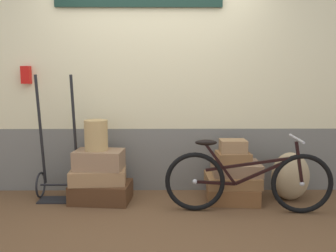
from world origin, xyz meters
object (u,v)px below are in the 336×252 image
(suitcase_4, at_px, (232,180))
(suitcase_7, at_px, (233,146))
(suitcase_1, at_px, (98,176))
(suitcase_5, at_px, (236,168))
(bicycle, at_px, (247,180))
(wicker_basket, at_px, (96,135))
(suitcase_0, at_px, (101,192))
(suitcase_6, at_px, (233,157))
(suitcase_2, at_px, (99,160))
(burlap_sack, at_px, (290,176))
(suitcase_3, at_px, (232,193))
(luggage_trolley, at_px, (59,171))

(suitcase_4, relative_size, suitcase_7, 2.03)
(suitcase_1, xyz_separation_m, suitcase_5, (1.52, 0.04, 0.07))
(bicycle, bearing_deg, wicker_basket, 167.47)
(suitcase_0, height_order, wicker_basket, wicker_basket)
(suitcase_6, bearing_deg, suitcase_2, 177.49)
(suitcase_4, xyz_separation_m, suitcase_7, (0.01, 0.03, 0.37))
(suitcase_7, bearing_deg, burlap_sack, -0.24)
(suitcase_0, distance_m, suitcase_1, 0.18)
(suitcase_4, bearing_deg, suitcase_2, 179.21)
(suitcase_5, relative_size, wicker_basket, 1.60)
(suitcase_4, xyz_separation_m, suitcase_5, (0.05, 0.04, 0.12))
(suitcase_1, distance_m, suitcase_6, 1.50)
(suitcase_5, height_order, burlap_sack, burlap_sack)
(wicker_basket, bearing_deg, suitcase_6, 0.77)
(suitcase_3, distance_m, wicker_basket, 1.63)
(suitcase_2, relative_size, suitcase_6, 1.46)
(suitcase_6, bearing_deg, suitcase_4, -108.71)
(suitcase_3, xyz_separation_m, luggage_trolley, (-1.94, 0.10, 0.23))
(suitcase_5, distance_m, wicker_basket, 1.58)
(suitcase_7, height_order, luggage_trolley, luggage_trolley)
(suitcase_3, bearing_deg, wicker_basket, -175.93)
(suitcase_1, height_order, suitcase_3, suitcase_1)
(suitcase_5, xyz_separation_m, suitcase_6, (-0.04, -0.01, 0.12))
(wicker_basket, height_order, luggage_trolley, luggage_trolley)
(suitcase_0, bearing_deg, bicycle, -6.46)
(suitcase_3, height_order, suitcase_7, suitcase_7)
(suitcase_7, height_order, burlap_sack, suitcase_7)
(suitcase_0, bearing_deg, suitcase_2, 142.46)
(wicker_basket, distance_m, burlap_sack, 2.19)
(wicker_basket, bearing_deg, suitcase_7, 0.64)
(suitcase_7, bearing_deg, suitcase_1, -178.92)
(suitcase_2, distance_m, suitcase_3, 1.51)
(suitcase_2, distance_m, luggage_trolley, 0.51)
(suitcase_4, bearing_deg, suitcase_7, 79.13)
(suitcase_2, relative_size, luggage_trolley, 0.37)
(suitcase_0, xyz_separation_m, suitcase_5, (1.49, 0.05, 0.25))
(suitcase_5, distance_m, suitcase_6, 0.13)
(suitcase_2, height_order, suitcase_5, suitcase_2)
(suitcase_5, bearing_deg, suitcase_6, -169.60)
(suitcase_5, bearing_deg, suitcase_2, -177.10)
(suitcase_2, distance_m, wicker_basket, 0.27)
(suitcase_2, distance_m, burlap_sack, 2.13)
(suitcase_0, xyz_separation_m, suitcase_7, (1.45, 0.04, 0.50))
(suitcase_4, height_order, luggage_trolley, luggage_trolley)
(suitcase_3, distance_m, burlap_sack, 0.68)
(suitcase_0, distance_m, wicker_basket, 0.63)
(suitcase_3, distance_m, bicycle, 0.42)
(suitcase_0, bearing_deg, suitcase_3, 5.91)
(suitcase_0, height_order, bicycle, bicycle)
(suitcase_3, height_order, wicker_basket, wicker_basket)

